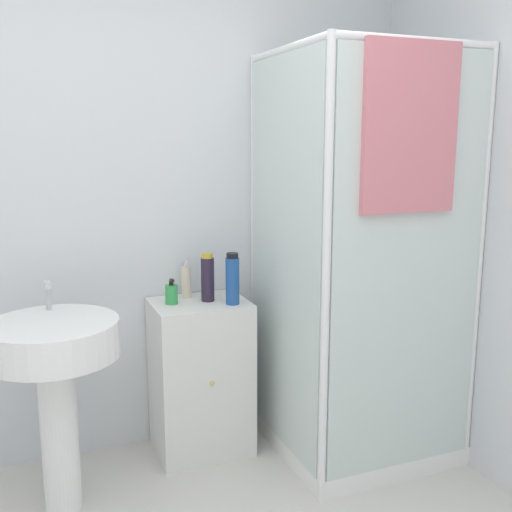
% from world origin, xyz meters
% --- Properties ---
extents(wall_back, '(6.40, 0.06, 2.50)m').
position_xyz_m(wall_back, '(0.00, 1.70, 1.25)').
color(wall_back, silver).
rests_on(wall_back, ground_plane).
extents(shower_enclosure, '(0.83, 0.86, 1.98)m').
position_xyz_m(shower_enclosure, '(1.20, 1.17, 0.59)').
color(shower_enclosure, white).
rests_on(shower_enclosure, ground_plane).
extents(vanity_cabinet, '(0.46, 0.38, 0.78)m').
position_xyz_m(vanity_cabinet, '(0.50, 1.48, 0.39)').
color(vanity_cabinet, silver).
rests_on(vanity_cabinet, ground_plane).
extents(sink, '(0.54, 0.54, 0.97)m').
position_xyz_m(sink, '(-0.20, 1.23, 0.65)').
color(sink, white).
rests_on(sink, ground_plane).
extents(soap_dispenser, '(0.06, 0.06, 0.13)m').
position_xyz_m(soap_dispenser, '(0.37, 1.50, 0.83)').
color(soap_dispenser, green).
rests_on(soap_dispenser, vanity_cabinet).
extents(shampoo_bottle_tall_black, '(0.06, 0.06, 0.24)m').
position_xyz_m(shampoo_bottle_tall_black, '(0.55, 1.48, 0.90)').
color(shampoo_bottle_tall_black, '#281E33').
rests_on(shampoo_bottle_tall_black, vanity_cabinet).
extents(shampoo_bottle_blue, '(0.07, 0.07, 0.25)m').
position_xyz_m(shampoo_bottle_blue, '(0.64, 1.39, 0.90)').
color(shampoo_bottle_blue, '#1E4C93').
rests_on(shampoo_bottle_blue, vanity_cabinet).
extents(lotion_bottle_white, '(0.05, 0.05, 0.19)m').
position_xyz_m(lotion_bottle_white, '(0.46, 1.58, 0.86)').
color(lotion_bottle_white, beige).
rests_on(lotion_bottle_white, vanity_cabinet).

